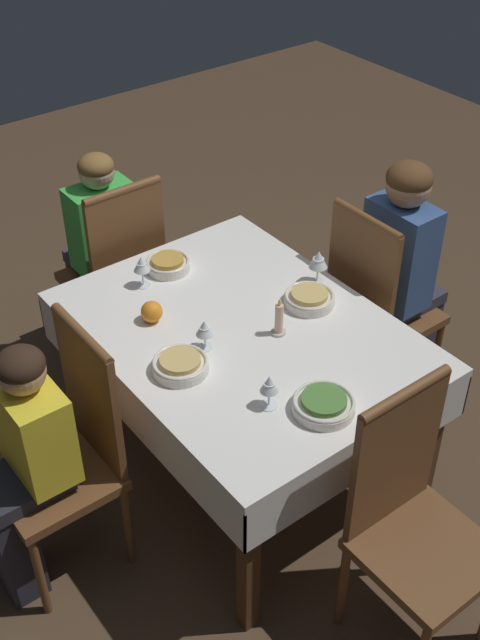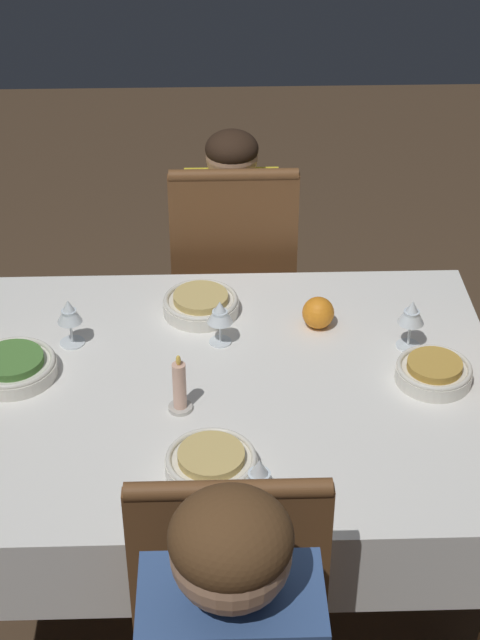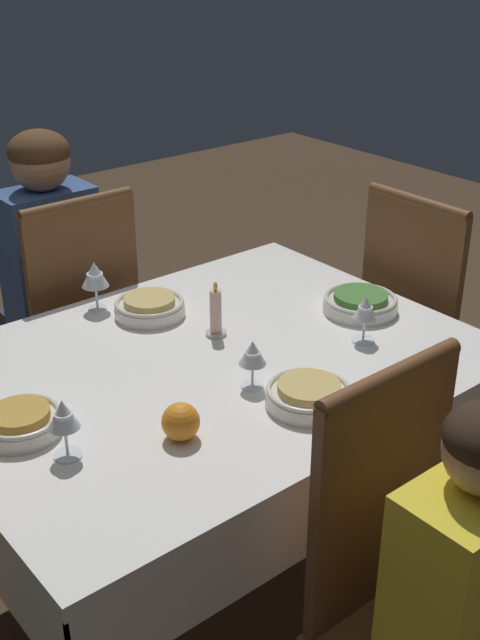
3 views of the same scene
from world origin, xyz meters
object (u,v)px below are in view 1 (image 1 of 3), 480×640
at_px(chair_south, 376,303).
at_px(wine_glass_north, 205,329).
at_px(candle_centerpiece, 279,321).
at_px(bowl_north, 180,365).
at_px(wine_glass_west, 269,385).
at_px(chair_east, 119,269).
at_px(person_child_green, 100,245).
at_px(orange_fruit, 152,312).
at_px(chair_north, 70,446).
at_px(person_child_yellow, 23,464).
at_px(wine_glass_south, 318,260).
at_px(bowl_east, 168,264).
at_px(chair_west, 412,517).
at_px(person_adult_denim, 405,266).
at_px(dining_table, 242,346).
at_px(bowl_south, 309,298).
at_px(bowl_west, 324,404).
at_px(wine_glass_east, 142,265).

bearing_deg(chair_south, wine_glass_north, 90.09).
relative_size(wine_glass_north, candle_centerpiece, 0.80).
xyz_separation_m(bowl_north, wine_glass_west, (-0.33, -0.14, 0.07)).
height_order(chair_east, candle_centerpiece, chair_east).
xyz_separation_m(person_child_green, orange_fruit, (-0.83, 0.22, 0.20)).
distance_m(chair_north, person_child_yellow, 0.18).
distance_m(chair_north, wine_glass_south, 1.22).
xyz_separation_m(wine_glass_south, bowl_north, (-0.12, 0.76, -0.08)).
xyz_separation_m(chair_east, candle_centerpiece, (-1.02, -0.12, 0.26)).
bearing_deg(person_child_green, bowl_east, 92.89).
xyz_separation_m(bowl_east, candle_centerpiece, (-0.62, -0.09, 0.03)).
bearing_deg(wine_glass_north, orange_fruit, 14.46).
height_order(chair_west, person_adult_denim, person_adult_denim).
relative_size(dining_table, bowl_east, 7.38).
relative_size(chair_south, chair_east, 1.00).
xyz_separation_m(dining_table, bowl_north, (-0.06, 0.32, 0.11)).
bearing_deg(person_child_green, orange_fruit, 75.33).
distance_m(bowl_south, bowl_west, 0.61).
distance_m(dining_table, wine_glass_south, 0.48).
bearing_deg(chair_south, bowl_west, 122.85).
height_order(person_child_yellow, bowl_east, person_child_yellow).
bearing_deg(chair_north, wine_glass_north, 85.27).
xyz_separation_m(person_child_yellow, bowl_south, (-0.07, -1.23, 0.20)).
distance_m(wine_glass_south, candle_centerpiece, 0.39).
bearing_deg(chair_north, person_child_yellow, -90.00).
bearing_deg(orange_fruit, chair_west, -168.41).
relative_size(chair_east, wine_glass_south, 6.90).
relative_size(bowl_south, bowl_west, 0.94).
relative_size(chair_west, orange_fruit, 12.07).
relative_size(bowl_north, wine_glass_north, 1.63).
xyz_separation_m(person_child_yellow, wine_glass_south, (0.02, -1.36, 0.28)).
xyz_separation_m(bowl_south, candle_centerpiece, (-0.07, 0.22, 0.03)).
distance_m(chair_south, wine_glass_west, 1.05).
xyz_separation_m(chair_south, person_child_green, (1.09, 0.77, 0.05)).
xyz_separation_m(wine_glass_north, orange_fruit, (0.26, 0.07, -0.05)).
distance_m(person_child_yellow, person_child_green, 1.37).
bearing_deg(wine_glass_south, bowl_south, 127.03).
relative_size(chair_north, candle_centerpiece, 6.50).
xyz_separation_m(dining_table, person_child_yellow, (0.04, 0.92, -0.09)).
xyz_separation_m(chair_north, person_child_green, (1.05, -0.72, 0.05)).
bearing_deg(bowl_east, candle_centerpiece, -171.58).
distance_m(dining_table, person_child_yellow, 0.92).
bearing_deg(candle_centerpiece, chair_north, 80.18).
bearing_deg(bowl_east, chair_south, -124.99).
xyz_separation_m(wine_glass_north, wine_glass_east, (0.48, -0.03, 0.01)).
xyz_separation_m(chair_west, person_child_green, (2.00, 0.02, 0.05)).
bearing_deg(chair_west, person_child_green, 90.63).
xyz_separation_m(person_child_yellow, orange_fruit, (0.21, -0.67, 0.22)).
bearing_deg(wine_glass_east, orange_fruit, 156.31).
distance_m(chair_south, candle_centerpiece, 0.71).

